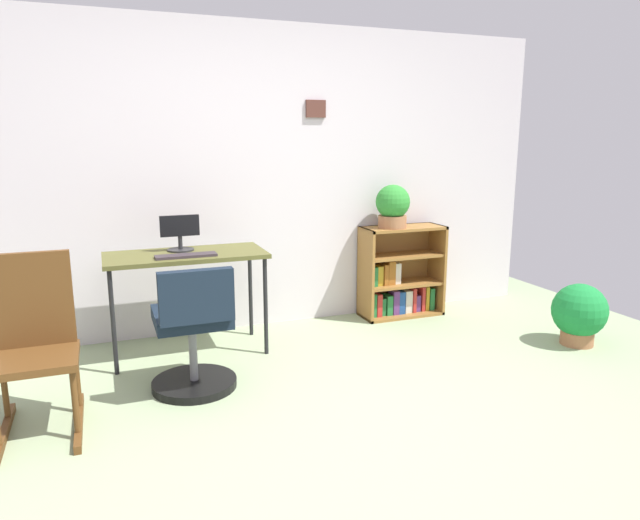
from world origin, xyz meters
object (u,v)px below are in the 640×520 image
object	(u,v)px
monitor	(180,234)
bookshelf_low	(398,277)
desk	(186,262)
potted_plant_on_shelf	(393,206)
office_chair	(194,337)
potted_plant_floor	(579,313)
rocking_chair	(35,343)
keyboard	(186,256)

from	to	relation	value
monitor	bookshelf_low	size ratio (longest dim) A/B	0.35
desk	potted_plant_on_shelf	xyz separation A→B (m)	(1.74, 0.23, 0.29)
office_chair	potted_plant_floor	distance (m)	2.81
monitor	rocking_chair	bearing A→B (deg)	-134.93
desk	potted_plant_floor	size ratio (longest dim) A/B	2.36
office_chair	bookshelf_low	size ratio (longest dim) A/B	1.03
monitor	potted_plant_floor	distance (m)	2.99
desk	office_chair	distance (m)	0.74
keyboard	office_chair	bearing A→B (deg)	-95.34
desk	rocking_chair	world-z (taller)	rocking_chair
bookshelf_low	desk	bearing A→B (deg)	-171.30
potted_plant_on_shelf	keyboard	bearing A→B (deg)	-168.12
desk	bookshelf_low	bearing A→B (deg)	8.70
keyboard	bookshelf_low	bearing A→B (deg)	12.68
keyboard	potted_plant_on_shelf	xyz separation A→B (m)	(1.76, 0.37, 0.22)
rocking_chair	potted_plant_on_shelf	world-z (taller)	potted_plant_on_shelf
monitor	keyboard	world-z (taller)	monitor
rocking_chair	potted_plant_on_shelf	size ratio (longest dim) A/B	2.59
desk	rocking_chair	distance (m)	1.22
desk	office_chair	xyz separation A→B (m)	(-0.06, -0.66, -0.32)
bookshelf_low	potted_plant_floor	world-z (taller)	bookshelf_low
keyboard	rocking_chair	bearing A→B (deg)	-143.64
office_chair	potted_plant_floor	world-z (taller)	office_chair
potted_plant_on_shelf	desk	bearing A→B (deg)	-172.35
keyboard	desk	bearing A→B (deg)	83.81
monitor	potted_plant_on_shelf	xyz separation A→B (m)	(1.76, 0.14, 0.11)
office_chair	bookshelf_low	bearing A→B (deg)	26.40
monitor	bookshelf_low	world-z (taller)	monitor
monitor	office_chair	size ratio (longest dim) A/B	0.34
monitor	potted_plant_floor	xyz separation A→B (m)	(2.76, -0.97, -0.61)
keyboard	bookshelf_low	xyz separation A→B (m)	(1.86, 0.42, -0.40)
potted_plant_on_shelf	rocking_chair	bearing A→B (deg)	-158.85
monitor	rocking_chair	size ratio (longest dim) A/B	0.29
bookshelf_low	office_chair	bearing A→B (deg)	-153.60
potted_plant_on_shelf	potted_plant_floor	bearing A→B (deg)	-47.96
keyboard	rocking_chair	world-z (taller)	rocking_chair
bookshelf_low	potted_plant_on_shelf	world-z (taller)	potted_plant_on_shelf
rocking_chair	office_chair	bearing A→B (deg)	8.56
bookshelf_low	potted_plant_floor	bearing A→B (deg)	-52.02
potted_plant_floor	potted_plant_on_shelf	bearing A→B (deg)	132.04
office_chair	bookshelf_low	distance (m)	2.13
monitor	bookshelf_low	distance (m)	1.94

